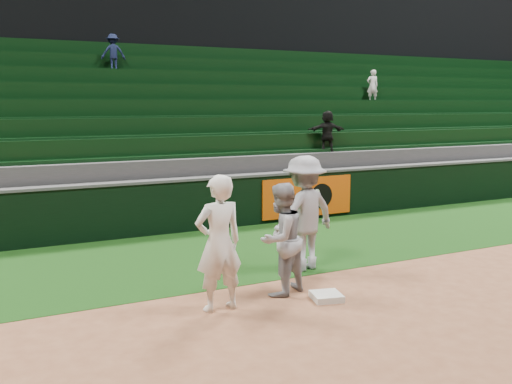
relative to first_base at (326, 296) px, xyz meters
The scene contains 9 objects.
ground 0.28m from the first_base, 111.78° to the left, with size 70.00×70.00×0.00m, color brown.
foul_grass 3.26m from the first_base, 91.83° to the left, with size 36.00×4.20×0.01m, color black.
upper_deck 18.68m from the first_base, 90.34° to the left, with size 40.00×12.00×12.00m, color black.
first_base is the anchor object (origin of this frame).
first_baseman 1.91m from the first_base, 168.54° to the left, with size 0.72×0.47×1.98m, color white.
baserunner 1.11m from the first_base, 132.69° to the left, with size 0.86×0.67×1.76m, color gray.
base_coach 1.89m from the first_base, 71.37° to the left, with size 1.32×0.76×2.05m, color #8F909B.
field_wall 5.49m from the first_base, 90.82° to the left, with size 36.00×0.45×1.25m.
stadium_seating 9.38m from the first_base, 90.64° to the left, with size 36.00×5.95×4.99m.
Camera 1 is at (-4.58, -7.24, 2.96)m, focal length 40.00 mm.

